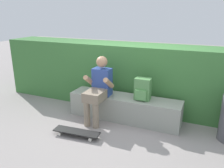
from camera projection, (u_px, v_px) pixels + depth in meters
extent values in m
plane|color=gray|center=(118.00, 126.00, 4.13)|extent=(24.00, 24.00, 0.00)
cube|color=gray|center=(124.00, 108.00, 4.36)|extent=(2.13, 0.47, 0.46)
cube|color=#2D4793|center=(102.00, 82.00, 4.31)|extent=(0.34, 0.22, 0.52)
sphere|color=tan|center=(102.00, 62.00, 4.19)|extent=(0.21, 0.21, 0.21)
cube|color=gray|center=(95.00, 96.00, 4.09)|extent=(0.32, 0.40, 0.17)
cylinder|color=gray|center=(87.00, 114.00, 4.09)|extent=(0.11, 0.11, 0.46)
cylinder|color=gray|center=(96.00, 116.00, 4.02)|extent=(0.11, 0.11, 0.46)
cylinder|color=tan|center=(89.00, 80.00, 4.25)|extent=(0.09, 0.33, 0.27)
cylinder|color=tan|center=(109.00, 83.00, 4.10)|extent=(0.09, 0.33, 0.27)
cube|color=black|center=(77.00, 132.00, 3.79)|extent=(0.81, 0.27, 0.02)
cylinder|color=silver|center=(94.00, 135.00, 3.79)|extent=(0.06, 0.04, 0.05)
cylinder|color=silver|center=(90.00, 140.00, 3.66)|extent=(0.06, 0.04, 0.05)
cylinder|color=silver|center=(64.00, 130.00, 3.96)|extent=(0.06, 0.04, 0.05)
cylinder|color=silver|center=(60.00, 134.00, 3.83)|extent=(0.06, 0.04, 0.05)
cube|color=#51894C|center=(143.00, 89.00, 4.09)|extent=(0.28, 0.18, 0.40)
cube|color=#569551|center=(141.00, 95.00, 4.02)|extent=(0.20, 0.05, 0.18)
cube|color=#3A7337|center=(135.00, 76.00, 4.86)|extent=(6.14, 0.79, 1.35)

